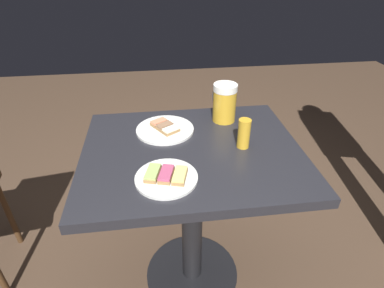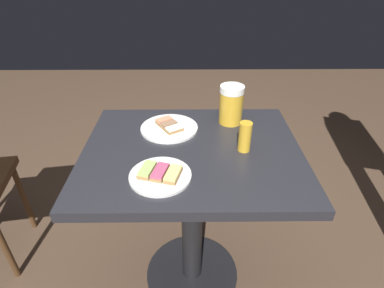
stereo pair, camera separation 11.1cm
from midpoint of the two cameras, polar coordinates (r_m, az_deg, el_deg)
ground_plane at (r=1.65m, az=2.10°, el=-22.77°), size 6.00×6.00×0.00m
cafe_table at (r=1.23m, az=2.62°, el=-7.51°), size 0.79×0.65×0.73m
plate_near at (r=0.98m, az=-2.66°, el=-5.79°), size 0.20×0.20×0.03m
plate_far at (r=1.24m, az=-1.67°, el=2.99°), size 0.23×0.23×0.03m
beer_mug at (r=1.28m, az=9.65°, el=7.18°), size 0.10×0.15×0.16m
beer_glass_small at (r=1.11m, az=12.56°, el=1.23°), size 0.05×0.05×0.11m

